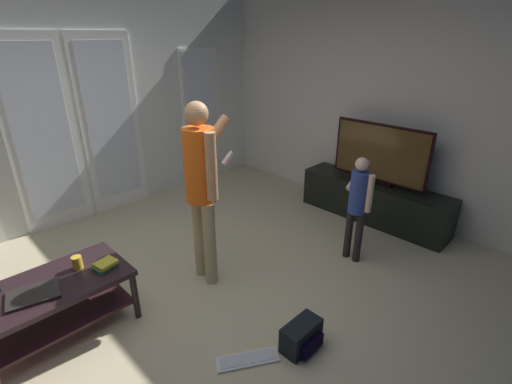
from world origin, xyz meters
name	(u,v)px	position (x,y,z in m)	size (l,w,h in m)	color
ground_plane	(192,306)	(0.00, 0.00, -0.01)	(5.69, 4.71, 0.02)	beige
wall_back_with_doors	(65,107)	(0.06, 2.32, 1.35)	(5.69, 0.09, 2.80)	silver
wall_right_plain	(377,99)	(2.82, 0.00, 1.38)	(0.06, 4.71, 2.77)	silver
coffee_table	(55,297)	(-0.87, 0.46, 0.33)	(1.03, 0.60, 0.45)	black
tv_stand	(374,201)	(2.50, -0.28, 0.24)	(0.42, 1.79, 0.47)	black
flat_screen_tv	(380,154)	(2.50, -0.28, 0.83)	(0.08, 1.14, 0.71)	black
person_adult	(202,180)	(0.34, 0.22, 0.98)	(0.61, 0.44, 1.63)	tan
person_child	(358,200)	(1.58, -0.57, 0.65)	(0.46, 0.29, 1.07)	#262423
backpack	(302,336)	(0.30, -0.93, 0.10)	(0.31, 0.20, 0.21)	black
loose_keyboard	(248,359)	(-0.06, -0.75, 0.01)	(0.44, 0.34, 0.02)	white
laptop_closed	(33,295)	(-1.00, 0.40, 0.46)	(0.33, 0.24, 0.02)	black
cup_near_edge	(77,263)	(-0.66, 0.51, 0.50)	(0.08, 0.08, 0.10)	gold
book_stack	(105,265)	(-0.51, 0.36, 0.48)	(0.18, 0.15, 0.05)	#31824D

